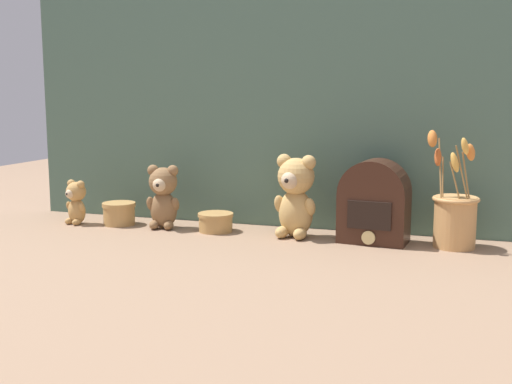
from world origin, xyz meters
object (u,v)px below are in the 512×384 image
Objects in this scene: teddy_bear_large at (295,194)px; flower_vase at (455,216)px; teddy_bear_medium at (163,195)px; decorative_tin_short at (119,213)px; decorative_tin_tall at (216,222)px; vintage_radio at (374,204)px; teddy_bear_small at (76,201)px.

flower_vase is at bearing 1.23° from teddy_bear_large.
teddy_bear_medium is 1.88× the size of decorative_tin_short.
teddy_bear_large is at bearing -178.77° from flower_vase.
decorative_tin_tall is at bearing -179.12° from flower_vase.
teddy_bear_medium is at bearing -179.03° from teddy_bear_large.
decorative_tin_tall is (-0.49, -0.01, -0.08)m from vintage_radio.
flower_vase is 0.22m from vintage_radio.
teddy_bear_large is at bearing -178.58° from vintage_radio.
vintage_radio is (0.96, 0.04, 0.04)m from teddy_bear_small.
teddy_bear_small reaches higher than decorative_tin_short.
flower_vase is (0.45, 0.01, -0.04)m from teddy_bear_large.
teddy_bear_small is 1.32× the size of decorative_tin_tall.
flower_vase reaches higher than decorative_tin_tall.
teddy_bear_small is at bearing -174.44° from teddy_bear_medium.
teddy_bear_small is 0.48m from decorative_tin_tall.
flower_vase reaches higher than vintage_radio.
teddy_bear_large is 0.60m from decorative_tin_short.
teddy_bear_large reaches higher than teddy_bear_small.
decorative_tin_tall is 0.34m from decorative_tin_short.
teddy_bear_large is 2.24× the size of decorative_tin_tall.
vintage_radio is 0.83m from decorative_tin_short.
decorative_tin_tall is 1.03× the size of decorative_tin_short.
flower_vase is at bearing 2.24° from teddy_bear_small.
decorative_tin_tall is (-0.25, -0.00, -0.10)m from teddy_bear_large.
teddy_bear_large is 0.43m from teddy_bear_medium.
vintage_radio reaches higher than teddy_bear_medium.
flower_vase is (1.19, 0.05, 0.01)m from teddy_bear_small.
vintage_radio is 2.17× the size of decorative_tin_tall.
decorative_tin_tall is (0.48, 0.04, -0.05)m from teddy_bear_small.
teddy_bear_large is at bearing 0.97° from teddy_bear_medium.
teddy_bear_large reaches higher than decorative_tin_tall.
teddy_bear_small is 0.97m from vintage_radio.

